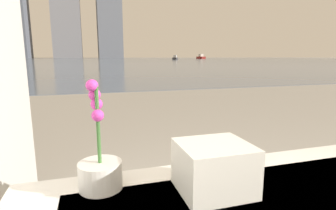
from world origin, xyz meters
name	(u,v)px	position (x,y,z in m)	size (l,w,h in m)	color
potted_orchid	(100,167)	(-0.66, 0.99, 0.58)	(0.15, 0.15, 0.37)	silver
towel_stack	(214,168)	(-0.30, 0.86, 0.58)	(0.23, 0.21, 0.16)	silver
harbor_water	(92,60)	(0.00, 62.00, 0.01)	(180.00, 110.00, 0.01)	slate
harbor_boat_2	(175,58)	(20.66, 65.35, 0.41)	(2.25, 3.20, 1.14)	#2D2D33
harbor_boat_4	(201,57)	(34.91, 81.31, 0.55)	(1.65, 4.20, 1.55)	maroon
skyline_tower_2	(65,6)	(-8.68, 118.00, 20.70)	(11.18, 6.63, 41.41)	slate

